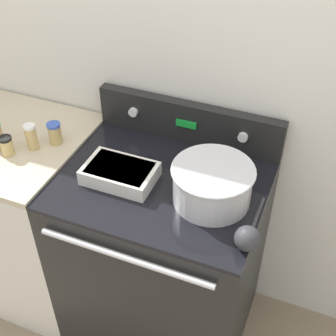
{
  "coord_description": "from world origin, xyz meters",
  "views": [
    {
      "loc": [
        0.54,
        -0.94,
        2.15
      ],
      "look_at": [
        0.02,
        0.34,
        1.01
      ],
      "focal_mm": 50.0,
      "sensor_mm": 36.0,
      "label": 1
    }
  ],
  "objects_px": {
    "mixing_bowl": "(212,183)",
    "spice_jar_black_cap": "(7,146)",
    "spice_jar_white_cap": "(31,137)",
    "ladle": "(248,237)",
    "spice_jar_blue_cap": "(55,133)",
    "casserole_dish": "(120,173)"
  },
  "relations": [
    {
      "from": "mixing_bowl",
      "to": "spice_jar_black_cap",
      "type": "relative_size",
      "value": 3.59
    },
    {
      "from": "ladle",
      "to": "spice_jar_white_cap",
      "type": "distance_m",
      "value": 0.99
    },
    {
      "from": "mixing_bowl",
      "to": "casserole_dish",
      "type": "relative_size",
      "value": 1.11
    },
    {
      "from": "casserole_dish",
      "to": "spice_jar_blue_cap",
      "type": "height_order",
      "value": "spice_jar_blue_cap"
    },
    {
      "from": "casserole_dish",
      "to": "spice_jar_black_cap",
      "type": "bearing_deg",
      "value": -175.05
    },
    {
      "from": "casserole_dish",
      "to": "spice_jar_blue_cap",
      "type": "bearing_deg",
      "value": 164.05
    },
    {
      "from": "ladle",
      "to": "spice_jar_black_cap",
      "type": "xyz_separation_m",
      "value": [
        -1.04,
        0.1,
        0.01
      ]
    },
    {
      "from": "mixing_bowl",
      "to": "ladle",
      "type": "bearing_deg",
      "value": -43.27
    },
    {
      "from": "mixing_bowl",
      "to": "ladle",
      "type": "relative_size",
      "value": 1.05
    },
    {
      "from": "spice_jar_white_cap",
      "to": "spice_jar_black_cap",
      "type": "relative_size",
      "value": 1.35
    },
    {
      "from": "spice_jar_blue_cap",
      "to": "spice_jar_black_cap",
      "type": "height_order",
      "value": "spice_jar_blue_cap"
    },
    {
      "from": "spice_jar_black_cap",
      "to": "spice_jar_blue_cap",
      "type": "bearing_deg",
      "value": 46.16
    },
    {
      "from": "spice_jar_blue_cap",
      "to": "spice_jar_white_cap",
      "type": "xyz_separation_m",
      "value": [
        -0.07,
        -0.07,
        0.01
      ]
    },
    {
      "from": "spice_jar_blue_cap",
      "to": "spice_jar_white_cap",
      "type": "bearing_deg",
      "value": -133.79
    },
    {
      "from": "mixing_bowl",
      "to": "spice_jar_black_cap",
      "type": "xyz_separation_m",
      "value": [
        -0.86,
        -0.07,
        -0.03
      ]
    },
    {
      "from": "spice_jar_blue_cap",
      "to": "casserole_dish",
      "type": "bearing_deg",
      "value": -15.95
    },
    {
      "from": "mixing_bowl",
      "to": "spice_jar_white_cap",
      "type": "distance_m",
      "value": 0.79
    },
    {
      "from": "casserole_dish",
      "to": "mixing_bowl",
      "type": "bearing_deg",
      "value": 3.96
    },
    {
      "from": "spice_jar_black_cap",
      "to": "spice_jar_white_cap",
      "type": "bearing_deg",
      "value": 46.11
    },
    {
      "from": "spice_jar_blue_cap",
      "to": "spice_jar_black_cap",
      "type": "relative_size",
      "value": 1.13
    },
    {
      "from": "ladle",
      "to": "spice_jar_blue_cap",
      "type": "xyz_separation_m",
      "value": [
        -0.9,
        0.25,
        0.02
      ]
    },
    {
      "from": "mixing_bowl",
      "to": "spice_jar_white_cap",
      "type": "height_order",
      "value": "mixing_bowl"
    }
  ]
}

